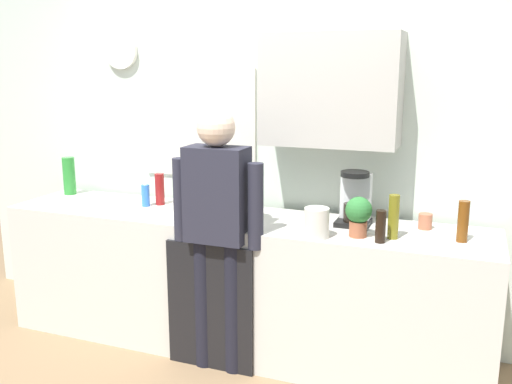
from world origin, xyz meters
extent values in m
plane|color=#8C6D4C|center=(0.00, 0.00, 0.00)|extent=(8.00, 8.00, 0.00)
cube|color=beige|center=(0.00, 0.30, 0.44)|extent=(3.16, 0.64, 0.89)
cube|color=black|center=(-0.05, -0.03, 0.40)|extent=(0.56, 0.02, 0.80)
cube|color=silver|center=(0.00, 0.73, 1.30)|extent=(4.76, 0.10, 2.60)
cube|color=beige|center=(-0.45, 0.67, 1.44)|extent=(0.86, 0.02, 0.76)
cube|color=#8CA5C6|center=(-0.45, 0.67, 1.44)|extent=(0.80, 0.02, 0.70)
cube|color=#B7B2A8|center=(0.53, 0.52, 1.69)|extent=(0.84, 0.32, 0.68)
cylinder|color=silver|center=(-1.05, 0.66, 1.94)|extent=(0.26, 0.03, 0.26)
cube|color=black|center=(0.72, 0.39, 0.90)|extent=(0.20, 0.20, 0.03)
cube|color=silver|center=(0.72, 0.45, 1.06)|extent=(0.18, 0.08, 0.28)
cylinder|color=black|center=(0.72, 0.36, 0.97)|extent=(0.11, 0.11, 0.11)
cylinder|color=black|center=(0.72, 0.39, 1.20)|extent=(0.17, 0.17, 0.03)
cylinder|color=#2D8C33|center=(-1.44, 0.47, 1.03)|extent=(0.09, 0.09, 0.28)
cylinder|color=#195923|center=(0.00, 0.46, 1.04)|extent=(0.07, 0.07, 0.30)
cylinder|color=black|center=(0.93, 0.10, 0.98)|extent=(0.06, 0.06, 0.18)
cylinder|color=brown|center=(1.35, 0.27, 1.00)|extent=(0.06, 0.06, 0.23)
cylinder|color=olive|center=(0.99, 0.20, 1.01)|extent=(0.06, 0.06, 0.25)
cylinder|color=maroon|center=(-0.63, 0.42, 1.00)|extent=(0.06, 0.06, 0.22)
cylinder|color=#B26647|center=(1.14, 0.46, 0.93)|extent=(0.08, 0.08, 0.09)
cylinder|color=#9E5638|center=(0.80, 0.16, 0.93)|extent=(0.10, 0.10, 0.09)
sphere|color=#2D7233|center=(0.80, 0.16, 1.04)|extent=(0.15, 0.15, 0.15)
cylinder|color=blue|center=(-0.70, 0.35, 0.96)|extent=(0.06, 0.06, 0.15)
cone|color=white|center=(-0.70, 0.35, 1.05)|extent=(0.02, 0.02, 0.03)
cylinder|color=silver|center=(0.58, 0.07, 0.97)|extent=(0.14, 0.14, 0.17)
cylinder|color=black|center=(-0.10, 0.00, 0.41)|extent=(0.12, 0.12, 0.82)
cylinder|color=black|center=(0.10, 0.00, 0.41)|extent=(0.12, 0.12, 0.82)
cube|color=#262633|center=(0.00, 0.00, 1.10)|extent=(0.36, 0.20, 0.56)
sphere|color=beige|center=(0.00, 0.00, 1.49)|extent=(0.22, 0.22, 0.22)
cylinder|color=#262633|center=(-0.24, 0.00, 1.05)|extent=(0.09, 0.09, 0.50)
cylinder|color=#262633|center=(0.24, 0.00, 1.05)|extent=(0.09, 0.09, 0.50)
camera|label=1|loc=(1.35, -2.89, 1.83)|focal=39.45mm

